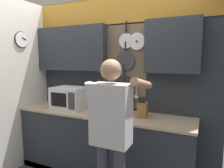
# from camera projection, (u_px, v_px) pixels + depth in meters

# --- Properties ---
(base_cabinet_counter) EXTENTS (2.46, 0.59, 0.91)m
(base_cabinet_counter) POSITION_uv_depth(u_px,v_px,m) (101.00, 144.00, 2.79)
(base_cabinet_counter) COLOR #23282D
(base_cabinet_counter) RESTS_ON ground_plane
(back_wall_unit) EXTENTS (3.03, 0.20, 2.51)m
(back_wall_unit) POSITION_uv_depth(u_px,v_px,m) (108.00, 68.00, 2.91)
(back_wall_unit) COLOR #23282D
(back_wall_unit) RESTS_ON ground_plane
(side_wall) EXTENTS (0.07, 1.60, 2.51)m
(side_wall) POSITION_uv_depth(u_px,v_px,m) (10.00, 86.00, 2.85)
(side_wall) COLOR silver
(side_wall) RESTS_ON ground_plane
(microwave) EXTENTS (0.48, 0.38, 0.32)m
(microwave) POSITION_uv_depth(u_px,v_px,m) (70.00, 98.00, 2.96)
(microwave) COLOR silver
(microwave) RESTS_ON base_cabinet_counter
(knife_block) EXTENTS (0.12, 0.16, 0.27)m
(knife_block) POSITION_uv_depth(u_px,v_px,m) (143.00, 110.00, 2.49)
(knife_block) COLOR brown
(knife_block) RESTS_ON base_cabinet_counter
(utensil_crock) EXTENTS (0.13, 0.13, 0.33)m
(utensil_crock) POSITION_uv_depth(u_px,v_px,m) (122.00, 109.00, 2.61)
(utensil_crock) COLOR white
(utensil_crock) RESTS_ON base_cabinet_counter
(person) EXTENTS (0.54, 0.65, 1.64)m
(person) POSITION_uv_depth(u_px,v_px,m) (111.00, 127.00, 1.96)
(person) COLOR #383842
(person) RESTS_ON ground_plane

